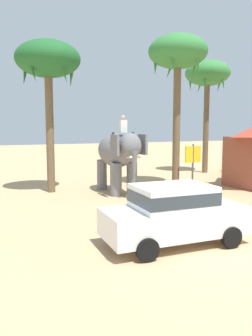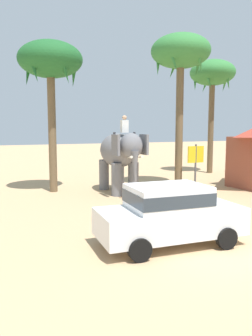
{
  "view_description": "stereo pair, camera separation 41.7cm",
  "coord_description": "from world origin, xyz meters",
  "px_view_note": "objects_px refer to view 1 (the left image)",
  "views": [
    {
      "loc": [
        -6.55,
        -6.94,
        3.27
      ],
      "look_at": [
        -0.34,
        5.54,
        1.6
      ],
      "focal_mm": 35.68,
      "sensor_mm": 36.0,
      "label": 1
    },
    {
      "loc": [
        -6.17,
        -7.12,
        3.27
      ],
      "look_at": [
        -0.34,
        5.54,
        1.6
      ],
      "focal_mm": 35.68,
      "sensor_mm": 36.0,
      "label": 2
    }
  ],
  "objects_px": {
    "palm_tree_behind_elephant": "(48,63)",
    "elephant_with_mahout": "(118,154)",
    "car_sedan_foreground": "(174,212)",
    "signboard_yellow": "(193,157)",
    "palm_tree_left_of_road": "(178,56)",
    "palm_tree_near_hut": "(207,76)"
  },
  "relations": [
    {
      "from": "car_sedan_foreground",
      "to": "palm_tree_near_hut",
      "type": "xyz_separation_m",
      "value": [
        10.88,
        11.77,
        6.03
      ]
    },
    {
      "from": "palm_tree_behind_elephant",
      "to": "palm_tree_left_of_road",
      "type": "distance_m",
      "value": 6.87
    },
    {
      "from": "palm_tree_behind_elephant",
      "to": "elephant_with_mahout",
      "type": "bearing_deg",
      "value": -30.0
    },
    {
      "from": "palm_tree_near_hut",
      "to": "palm_tree_left_of_road",
      "type": "distance_m",
      "value": 6.68
    },
    {
      "from": "palm_tree_near_hut",
      "to": "palm_tree_left_of_road",
      "type": "relative_size",
      "value": 0.98
    },
    {
      "from": "palm_tree_left_of_road",
      "to": "signboard_yellow",
      "type": "bearing_deg",
      "value": -50.92
    },
    {
      "from": "car_sedan_foreground",
      "to": "palm_tree_left_of_road",
      "type": "bearing_deg",
      "value": 54.84
    },
    {
      "from": "car_sedan_foreground",
      "to": "palm_tree_behind_elephant",
      "type": "xyz_separation_m",
      "value": [
        -1.18,
        9.29,
        5.53
      ]
    },
    {
      "from": "signboard_yellow",
      "to": "palm_tree_near_hut",
      "type": "bearing_deg",
      "value": 44.57
    },
    {
      "from": "palm_tree_near_hut",
      "to": "palm_tree_left_of_road",
      "type": "bearing_deg",
      "value": -143.64
    },
    {
      "from": "car_sedan_foreground",
      "to": "palm_tree_left_of_road",
      "type": "relative_size",
      "value": 0.51
    },
    {
      "from": "car_sedan_foreground",
      "to": "signboard_yellow",
      "type": "height_order",
      "value": "signboard_yellow"
    },
    {
      "from": "elephant_with_mahout",
      "to": "signboard_yellow",
      "type": "relative_size",
      "value": 1.62
    },
    {
      "from": "car_sedan_foreground",
      "to": "palm_tree_behind_elephant",
      "type": "relative_size",
      "value": 0.56
    },
    {
      "from": "palm_tree_near_hut",
      "to": "signboard_yellow",
      "type": "distance_m",
      "value": 8.52
    },
    {
      "from": "signboard_yellow",
      "to": "car_sedan_foreground",
      "type": "bearing_deg",
      "value": -130.82
    },
    {
      "from": "palm_tree_left_of_road",
      "to": "elephant_with_mahout",
      "type": "bearing_deg",
      "value": -176.22
    },
    {
      "from": "elephant_with_mahout",
      "to": "palm_tree_near_hut",
      "type": "xyz_separation_m",
      "value": [
        9.06,
        4.2,
        4.96
      ]
    },
    {
      "from": "elephant_with_mahout",
      "to": "signboard_yellow",
      "type": "xyz_separation_m",
      "value": [
        4.29,
        -0.5,
        -0.3
      ]
    },
    {
      "from": "elephant_with_mahout",
      "to": "car_sedan_foreground",
      "type": "bearing_deg",
      "value": -103.49
    },
    {
      "from": "car_sedan_foreground",
      "to": "palm_tree_near_hut",
      "type": "height_order",
      "value": "palm_tree_near_hut"
    },
    {
      "from": "car_sedan_foreground",
      "to": "palm_tree_left_of_road",
      "type": "distance_m",
      "value": 11.38
    }
  ]
}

